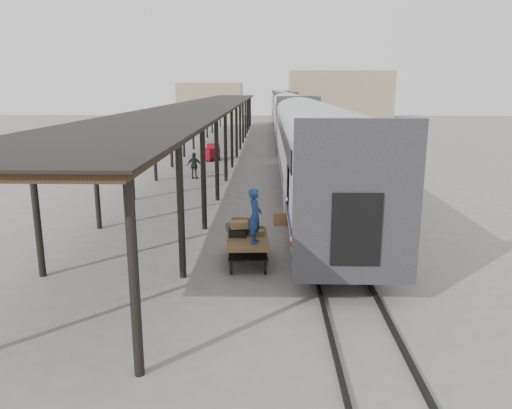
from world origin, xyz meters
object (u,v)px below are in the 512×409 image
object	(u,v)px
luggage_tug	(211,153)
baggage_cart	(248,243)
porter	(255,216)
pedestrian	(194,166)

from	to	relation	value
luggage_tug	baggage_cart	bearing A→B (deg)	-55.80
luggage_tug	porter	bearing A→B (deg)	-55.45
baggage_cart	porter	world-z (taller)	porter
porter	pedestrian	distance (m)	15.65
baggage_cart	porter	bearing A→B (deg)	-72.18
baggage_cart	porter	xyz separation A→B (m)	(0.25, -0.65, 1.03)
porter	pedestrian	xyz separation A→B (m)	(-4.00, 15.10, -0.90)
baggage_cart	luggage_tug	size ratio (longest dim) A/B	1.57
luggage_tug	porter	distance (m)	22.97
porter	pedestrian	size ratio (longest dim) A/B	1.05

